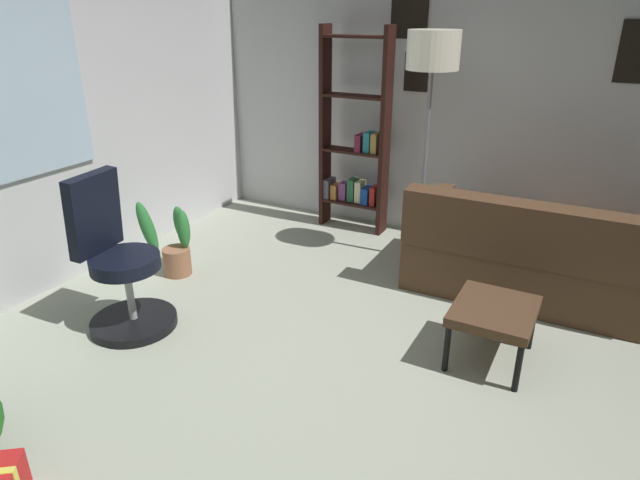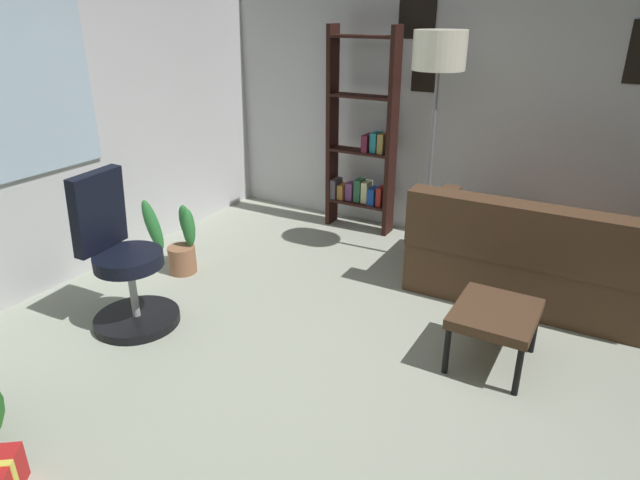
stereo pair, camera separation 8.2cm
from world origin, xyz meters
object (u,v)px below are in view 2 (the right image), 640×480
Objects in this scene: office_chair at (123,268)px; floor_lamp at (438,66)px; potted_plant at (178,242)px; footstool at (495,316)px; bookshelf at (362,145)px; couch at (548,254)px.

floor_lamp reaches higher than office_chair.
potted_plant is at bearing 126.48° from floor_lamp.
footstool is at bearing -144.24° from floor_lamp.
bookshelf reaches higher than footstool.
footstool is (-1.18, 0.11, 0.04)m from couch.
floor_lamp is 2.83× the size of potted_plant.
floor_lamp is (0.01, 0.96, 1.29)m from couch.
bookshelf is at bearing 46.20° from footstool.
bookshelf reaches higher than office_chair.
office_chair is at bearing 129.59° from couch.
office_chair is at bearing 166.00° from bookshelf.
bookshelf is 1.01× the size of floor_lamp.
office_chair is at bearing 144.75° from floor_lamp.
floor_lamp is 2.40m from potted_plant.
potted_plant is at bearing 152.50° from bookshelf.
office_chair is 2.43m from bookshelf.
couch is 0.94× the size of floor_lamp.
footstool is at bearing 174.73° from couch.
bookshelf is (2.33, -0.58, 0.40)m from office_chair.
potted_plant is at bearing 114.68° from couch.
floor_lamp reaches higher than footstool.
couch is at bearing -65.32° from potted_plant.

